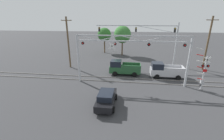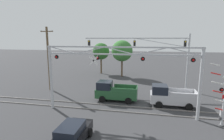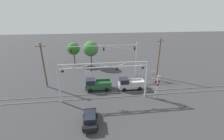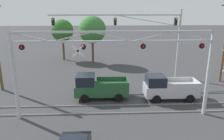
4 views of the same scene
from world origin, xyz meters
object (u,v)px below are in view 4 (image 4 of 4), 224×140
(traffic_signal_span, at_px, (146,31))
(pickup_truck_following, at_px, (168,88))
(background_tree_beyond_span, at_px, (62,31))
(background_tree_far_left_verge, at_px, (92,30))
(crossing_gantry, at_px, (113,60))
(pickup_truck_lead, at_px, (99,87))

(traffic_signal_span, height_order, pickup_truck_following, traffic_signal_span)
(background_tree_beyond_span, height_order, background_tree_far_left_verge, background_tree_far_left_verge)
(background_tree_far_left_verge, bearing_deg, traffic_signal_span, -50.24)
(pickup_truck_following, xyz_separation_m, background_tree_beyond_span, (-11.74, 15.58, 3.48))
(crossing_gantry, height_order, pickup_truck_following, crossing_gantry)
(crossing_gantry, distance_m, background_tree_beyond_span, 19.75)
(background_tree_beyond_span, bearing_deg, background_tree_far_left_verge, -24.31)
(pickup_truck_following, bearing_deg, traffic_signal_span, 98.61)
(pickup_truck_lead, xyz_separation_m, background_tree_far_left_verge, (-1.02, 13.04, 3.78))
(pickup_truck_following, distance_m, background_tree_far_left_verge, 15.74)
(traffic_signal_span, xyz_separation_m, pickup_truck_following, (0.91, -6.00, -4.42))
(traffic_signal_span, bearing_deg, crossing_gantry, -114.52)
(traffic_signal_span, bearing_deg, background_tree_far_left_verge, 129.76)
(pickup_truck_lead, bearing_deg, background_tree_beyond_span, 110.36)
(pickup_truck_lead, height_order, pickup_truck_following, same)
(crossing_gantry, distance_m, pickup_truck_lead, 4.92)
(pickup_truck_lead, relative_size, background_tree_beyond_span, 0.76)
(pickup_truck_lead, height_order, background_tree_beyond_span, background_tree_beyond_span)
(traffic_signal_span, bearing_deg, pickup_truck_lead, -133.27)
(traffic_signal_span, distance_m, background_tree_far_left_verge, 9.78)
(pickup_truck_following, distance_m, background_tree_beyond_span, 19.81)
(background_tree_beyond_span, distance_m, background_tree_far_left_verge, 5.04)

